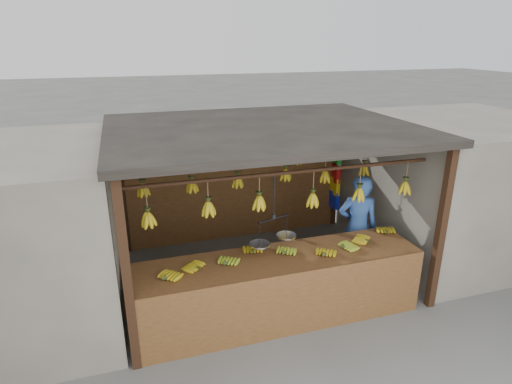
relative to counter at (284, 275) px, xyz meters
name	(u,v)px	position (x,y,z in m)	size (l,w,h in m)	color
ground	(262,274)	(0.11, 1.23, -0.72)	(80.00, 80.00, 0.00)	#5B5B57
stall	(255,150)	(0.11, 1.56, 1.25)	(4.30, 3.30, 2.40)	black
neighbor_right	(458,185)	(3.71, 1.23, 0.43)	(3.00, 3.00, 2.30)	slate
counter	(284,275)	(0.00, 0.00, 0.00)	(3.75, 0.85, 0.96)	brown
hanging_bananas	(262,179)	(0.11, 1.23, 0.90)	(3.59, 2.23, 0.37)	#AE9312
balance_scale	(273,236)	(-0.06, 0.23, 0.45)	(0.67, 0.39, 0.91)	black
vendor	(357,227)	(1.52, 0.80, 0.11)	(0.60, 0.40, 1.65)	#3359A5
bag_bundles	(335,179)	(2.05, 2.58, 0.29)	(0.08, 0.26, 1.25)	#199926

